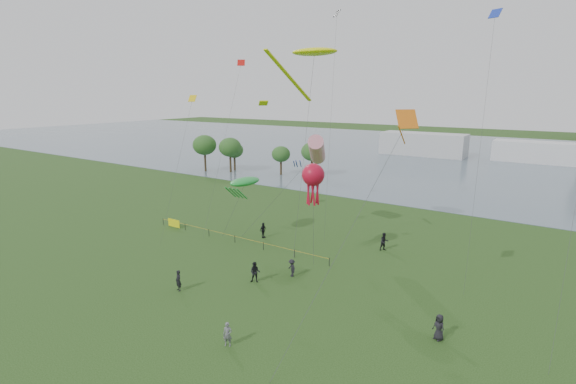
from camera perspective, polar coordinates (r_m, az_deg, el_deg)
The scene contains 19 objects.
ground_plane at distance 32.21m, azimuth -10.32°, elevation -17.54°, with size 400.00×400.00×0.00m, color #1C3A12.
lake at distance 122.34m, azimuth 23.95°, elevation 4.48°, with size 400.00×120.00×0.08m, color slate.
pavilion_left at distance 119.67m, azimuth 17.99°, elevation 6.24°, with size 22.00×8.00×6.00m, color silver.
pavilion_right at distance 118.60m, azimuth 30.57°, elevation 4.74°, with size 18.00×7.00×5.00m, color silver.
trees at distance 88.09m, azimuth -5.86°, elevation 5.89°, with size 26.69×12.56×7.83m.
fence at distance 51.63m, azimuth -12.47°, elevation -4.89°, with size 24.07×0.07×1.05m.
kite_flyer at distance 29.48m, azimuth -8.26°, elevation -18.71°, with size 0.61×0.40×1.68m, color slate.
spectator_a at distance 37.77m, azimuth -4.52°, elevation -10.89°, with size 0.92×0.72×1.89m, color black.
spectator_b at distance 38.82m, azimuth 0.52°, elevation -10.34°, with size 1.07×0.62×1.66m, color black.
spectator_c at distance 48.77m, azimuth -3.42°, elevation -5.23°, with size 1.07×0.44×1.82m, color black.
spectator_d at distance 31.50m, azimuth 19.95°, elevation -16.99°, with size 0.90×0.59×1.85m, color black.
spectator_f at distance 37.38m, azimuth -14.76°, elevation -11.64°, with size 0.67×0.44×1.83m, color black.
spectator_g at distance 45.99m, azimuth 13.02°, elevation -6.64°, with size 0.95×0.74×1.96m, color black.
kite_stingray at distance 40.62m, azimuth 3.50°, elevation 18.47°, with size 4.57×9.90×20.53m.
kite_windsock at distance 47.43m, azimuth 3.95°, elevation 5.77°, with size 8.92×7.61×12.11m.
kite_creature at distance 47.37m, azimuth -5.95°, elevation 1.39°, with size 3.91×4.67×7.13m.
kite_octopus at distance 39.40m, azimuth 3.46°, elevation 2.26°, with size 2.15×2.15×10.02m.
kite_delta at distance 29.00m, azimuth 15.23°, elevation 8.09°, with size 4.36×11.81×15.38m.
small_kites at distance 43.45m, azimuth 6.88°, elevation 18.48°, with size 38.66×12.64×10.05m.
Camera 1 is at (19.54, -19.65, 16.41)m, focal length 26.00 mm.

